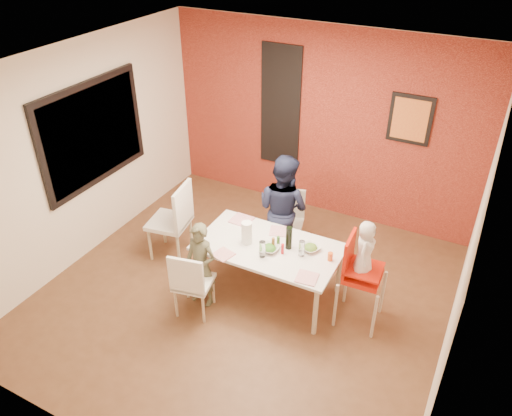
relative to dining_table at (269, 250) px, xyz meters
The scene contains 35 objects.
ground 0.68m from the dining_table, 142.64° to the right, with size 4.50×4.50×0.00m, color brown.
ceiling 2.10m from the dining_table, 142.64° to the right, with size 4.50×4.50×0.02m, color white.
wall_back 2.21m from the dining_table, 96.24° to the left, with size 4.50×0.02×2.70m, color #F1E0C7.
wall_front 2.54m from the dining_table, 95.36° to the right, with size 4.50×0.02×2.70m, color #F1E0C7.
wall_left 2.59m from the dining_table, behind, with size 0.02×4.50×2.70m, color #F1E0C7.
wall_right 2.16m from the dining_table, ahead, with size 0.02×4.50×2.70m, color #F1E0C7.
brick_accent_wall 2.20m from the dining_table, 96.30° to the left, with size 4.50×0.02×2.70m, color maroon.
picture_window_frame 2.62m from the dining_table, behind, with size 0.05×1.70×1.30m, color black.
picture_window_pane 2.61m from the dining_table, behind, with size 0.02×1.55×1.15m, color black.
glassblock_strip 2.37m from the dining_table, 112.06° to the left, with size 0.55×0.03×1.70m, color silver.
glassblock_surround 2.37m from the dining_table, 112.10° to the left, with size 0.60×0.03×1.76m, color black.
art_print_frame 2.48m from the dining_table, 64.47° to the left, with size 0.54×0.03×0.64m, color black.
art_print_canvas 2.47m from the dining_table, 64.30° to the left, with size 0.44×0.01×0.54m, color orange.
dining_table is the anchor object (origin of this frame).
chair_near 0.95m from the dining_table, 128.62° to the right, with size 0.47×0.47×0.86m.
chair_far 0.97m from the dining_table, 100.24° to the left, with size 0.47×0.47×0.84m.
chair_left 1.37m from the dining_table, behind, with size 0.56×0.56×1.05m.
high_chair 1.04m from the dining_table, ahead, with size 0.48×0.48×1.08m.
child_near 0.78m from the dining_table, 140.39° to the right, with size 0.39×0.25×1.06m, color #52503A.
child_far 0.74m from the dining_table, 102.04° to the left, with size 0.71×0.55×1.46m, color #161A32.
toddler 1.13m from the dining_table, ahead, with size 0.32×0.21×0.65m, color beige.
plate_near_left 0.54m from the dining_table, 134.80° to the right, with size 0.20×0.20×0.01m, color white.
plate_far_mid 0.32m from the dining_table, 93.39° to the left, with size 0.21×0.21×0.01m, color white.
plate_near_right 0.68m from the dining_table, 27.96° to the right, with size 0.22×0.22×0.01m, color white.
plate_far_left 0.62m from the dining_table, 148.86° to the left, with size 0.24×0.24×0.01m, color white.
salad_bowl_a 0.12m from the dining_table, 58.00° to the right, with size 0.21×0.21×0.05m, color silver.
salad_bowl_b 0.48m from the dining_table, 18.87° to the left, with size 0.21×0.21×0.05m, color white.
wine_bottle 0.30m from the dining_table, 18.70° to the left, with size 0.07×0.07×0.28m, color black.
wine_glass_a 0.26m from the dining_table, 83.85° to the right, with size 0.07×0.07×0.20m, color white.
wine_glass_b 0.43m from the dining_table, ahead, with size 0.07×0.07×0.19m, color silver.
paper_towel_roll 0.32m from the dining_table, 167.20° to the right, with size 0.12×0.12×0.28m, color white.
condiment_red 0.24m from the dining_table, 15.48° to the right, with size 0.03×0.03×0.13m, color red.
condiment_green 0.17m from the dining_table, 20.74° to the left, with size 0.04×0.04×0.14m, color #356923.
condiment_brown 0.15m from the dining_table, 14.72° to the right, with size 0.04×0.04×0.14m, color brown.
sippy_cup 0.72m from the dining_table, ahead, with size 0.06×0.06×0.10m, color #DC5B18.
Camera 1 is at (2.19, -3.92, 4.06)m, focal length 35.00 mm.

